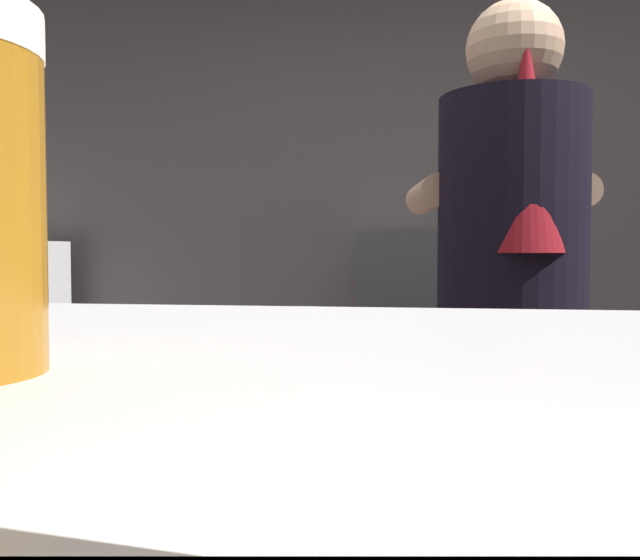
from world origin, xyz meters
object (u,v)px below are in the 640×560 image
object	(u,v)px
chefs_knife	(593,332)
mixing_bowl	(304,317)
bottle_vinegar	(483,211)
bottle_hot_sauce	(459,212)
bartender	(512,315)

from	to	relation	value
chefs_knife	mixing_bowl	bearing A→B (deg)	-170.09
bottle_vinegar	bottle_hot_sauce	xyz separation A→B (m)	(-0.11, -0.02, -0.00)
bartender	bottle_hot_sauce	world-z (taller)	bartender
mixing_bowl	chefs_knife	world-z (taller)	mixing_bowl
bartender	bottle_vinegar	xyz separation A→B (m)	(0.07, 1.58, 0.33)
chefs_knife	bottle_vinegar	bearing A→B (deg)	116.45
bartender	mixing_bowl	bearing A→B (deg)	41.09
bottle_hot_sauce	bottle_vinegar	bearing A→B (deg)	9.68
bottle_hot_sauce	chefs_knife	bearing A→B (deg)	-74.58
bartender	bottle_vinegar	bearing A→B (deg)	-10.41
bartender	bottle_hot_sauce	size ratio (longest dim) A/B	7.44
chefs_knife	bottle_hot_sauce	size ratio (longest dim) A/B	1.04
bartender	chefs_knife	xyz separation A→B (m)	(0.28, 0.41, -0.08)
bartender	mixing_bowl	distance (m)	0.77
chefs_knife	bottle_vinegar	size ratio (longest dim) A/B	1.03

